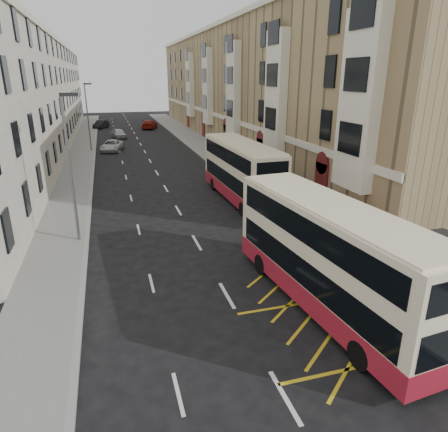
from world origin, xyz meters
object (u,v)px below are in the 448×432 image
object	(u,v)px
litter_bin	(438,317)
car_red	(149,124)
white_van	(112,146)
car_dark	(101,124)
pedestrian_far	(372,254)
car_silver	(119,133)
street_lamp_near	(70,161)
pedestrian_mid	(389,259)
street_lamp_far	(88,113)
double_decker_front	(329,257)
double_decker_rear	(241,171)

from	to	relation	value
litter_bin	car_red	bearing A→B (deg)	93.21
white_van	car_dark	distance (m)	24.45
pedestrian_far	car_red	size ratio (longest dim) A/B	0.30
car_silver	car_red	size ratio (longest dim) A/B	0.77
street_lamp_near	pedestrian_mid	bearing A→B (deg)	-31.54
street_lamp_far	double_decker_front	distance (m)	41.22
litter_bin	car_dark	size ratio (longest dim) A/B	0.21
litter_bin	car_dark	bearing A→B (deg)	100.08
litter_bin	car_silver	world-z (taller)	car_silver
pedestrian_mid	street_lamp_far	bearing A→B (deg)	99.97
double_decker_front	white_van	world-z (taller)	double_decker_front
double_decker_rear	car_silver	bearing A→B (deg)	100.37
street_lamp_near	double_decker_rear	distance (m)	12.66
white_van	car_silver	size ratio (longest dim) A/B	1.16
street_lamp_near	pedestrian_mid	world-z (taller)	street_lamp_near
double_decker_front	double_decker_rear	xyz separation A→B (m)	(1.39, 15.00, 0.00)
car_red	litter_bin	bearing A→B (deg)	109.17
white_van	car_red	world-z (taller)	car_red
street_lamp_near	car_silver	distance (m)	41.05
street_lamp_near	double_decker_front	xyz separation A→B (m)	(9.96, -9.93, -2.40)
double_decker_front	double_decker_rear	size ratio (longest dim) A/B	1.01
street_lamp_near	street_lamp_far	world-z (taller)	same
street_lamp_near	car_dark	xyz separation A→B (m)	(1.15, 54.07, -3.92)
street_lamp_near	double_decker_front	world-z (taller)	street_lamp_near
litter_bin	car_red	world-z (taller)	car_red
street_lamp_far	double_decker_rear	size ratio (longest dim) A/B	0.72
street_lamp_far	pedestrian_mid	world-z (taller)	street_lamp_far
double_decker_front	double_decker_rear	bearing A→B (deg)	79.28
street_lamp_far	pedestrian_far	bearing A→B (deg)	-70.23
pedestrian_mid	car_silver	world-z (taller)	pedestrian_mid
street_lamp_near	double_decker_rear	world-z (taller)	street_lamp_near
street_lamp_far	litter_bin	size ratio (longest dim) A/B	8.72
car_dark	double_decker_front	bearing A→B (deg)	-60.34
litter_bin	car_dark	distance (m)	67.73
pedestrian_far	car_silver	xyz separation A→B (m)	(-9.86, 48.54, -0.24)
street_lamp_near	pedestrian_far	distance (m)	16.14
pedestrian_mid	pedestrian_far	xyz separation A→B (m)	(-0.35, 0.71, -0.03)
double_decker_rear	litter_bin	world-z (taller)	double_decker_rear
double_decker_rear	litter_bin	size ratio (longest dim) A/B	12.07
pedestrian_mid	car_silver	size ratio (longest dim) A/B	0.40
double_decker_front	street_lamp_far	bearing A→B (deg)	98.58
street_lamp_far	car_red	world-z (taller)	street_lamp_far
white_van	car_dark	size ratio (longest dim) A/B	1.11
litter_bin	car_silver	bearing A→B (deg)	99.86
street_lamp_near	litter_bin	xyz separation A→B (m)	(13.01, -12.62, -4.01)
double_decker_front	car_red	size ratio (longest dim) A/B	2.09
litter_bin	car_red	size ratio (longest dim) A/B	0.17
street_lamp_far	white_van	distance (m)	4.68
pedestrian_far	car_red	world-z (taller)	pedestrian_far
pedestrian_far	car_red	xyz separation A→B (m)	(-4.17, 58.85, -0.17)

